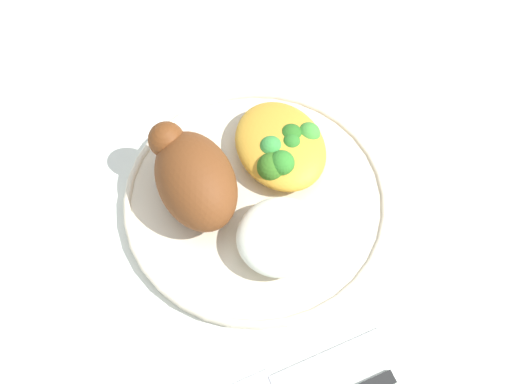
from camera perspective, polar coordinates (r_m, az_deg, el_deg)
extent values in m
plane|color=silver|center=(0.65, 0.00, -1.04)|extent=(2.00, 2.00, 0.00)
cylinder|color=beige|center=(0.64, 0.00, -0.82)|extent=(0.26, 0.26, 0.01)
torus|color=beige|center=(0.64, 0.00, -0.59)|extent=(0.26, 0.26, 0.01)
ellipsoid|color=brown|center=(0.61, -5.33, 0.99)|extent=(0.11, 0.07, 0.07)
sphere|color=brown|center=(0.62, -7.92, 4.60)|extent=(0.04, 0.04, 0.04)
ellipsoid|color=white|center=(0.60, 2.57, -3.80)|extent=(0.08, 0.08, 0.04)
ellipsoid|color=gold|center=(0.65, 2.16, 4.13)|extent=(0.11, 0.09, 0.03)
sphere|color=#2E7526|center=(0.64, 3.13, 4.34)|extent=(0.02, 0.02, 0.02)
sphere|color=#429235|center=(0.65, 4.66, 5.13)|extent=(0.02, 0.02, 0.02)
sphere|color=#318029|center=(0.62, 2.29, 2.57)|extent=(0.03, 0.03, 0.03)
sphere|color=green|center=(0.64, 1.34, 3.89)|extent=(0.02, 0.02, 0.02)
sphere|color=#2B6C20|center=(0.65, 3.10, 4.97)|extent=(0.02, 0.02, 0.02)
sphere|color=#367020|center=(0.63, 1.40, 2.20)|extent=(0.03, 0.03, 0.03)
cube|color=#B2B2B7|center=(0.59, 6.26, -14.16)|extent=(0.01, 0.11, 0.01)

